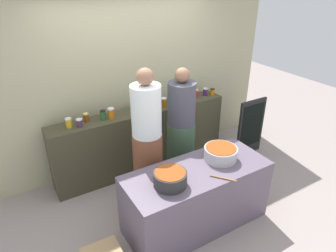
{
  "coord_description": "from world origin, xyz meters",
  "views": [
    {
      "loc": [
        -1.73,
        -2.54,
        2.78
      ],
      "look_at": [
        0.0,
        0.35,
        1.05
      ],
      "focal_mm": 32.56,
      "sensor_mm": 36.0,
      "label": 1
    }
  ],
  "objects_px": {
    "preserve_jar_1": "(79,123)",
    "preserve_jar_3": "(103,115)",
    "preserve_jar_4": "(111,113)",
    "cooking_pot_left": "(170,179)",
    "preserve_jar_2": "(86,117)",
    "preserve_jar_9": "(185,97)",
    "preserve_jar_10": "(188,94)",
    "cook_in_cap": "(181,134)",
    "wooden_spoon": "(223,178)",
    "preserve_jar_8": "(171,100)",
    "preserve_jar_11": "(196,93)",
    "preserve_jar_0": "(69,123)",
    "preserve_jar_6": "(146,108)",
    "preserve_jar_12": "(205,92)",
    "chalkboard_sign": "(251,127)",
    "preserve_jar_13": "(212,92)",
    "cooking_pot_center": "(221,153)",
    "preserve_jar_5": "(139,109)",
    "preserve_jar_7": "(164,102)",
    "cook_with_tongs": "(147,147)"
  },
  "relations": [
    {
      "from": "cook_in_cap",
      "to": "chalkboard_sign",
      "type": "relative_size",
      "value": 1.77
    },
    {
      "from": "preserve_jar_8",
      "to": "preserve_jar_11",
      "type": "distance_m",
      "value": 0.47
    },
    {
      "from": "cooking_pot_center",
      "to": "wooden_spoon",
      "type": "xyz_separation_m",
      "value": [
        -0.22,
        -0.32,
        -0.07
      ]
    },
    {
      "from": "preserve_jar_8",
      "to": "preserve_jar_10",
      "type": "bearing_deg",
      "value": 1.47
    },
    {
      "from": "cook_in_cap",
      "to": "chalkboard_sign",
      "type": "xyz_separation_m",
      "value": [
        1.4,
        0.05,
        -0.28
      ]
    },
    {
      "from": "preserve_jar_4",
      "to": "cooking_pot_center",
      "type": "xyz_separation_m",
      "value": [
        0.83,
        -1.32,
        -0.19
      ]
    },
    {
      "from": "preserve_jar_9",
      "to": "wooden_spoon",
      "type": "height_order",
      "value": "preserve_jar_9"
    },
    {
      "from": "preserve_jar_7",
      "to": "preserve_jar_13",
      "type": "bearing_deg",
      "value": 1.84
    },
    {
      "from": "cook_in_cap",
      "to": "preserve_jar_11",
      "type": "bearing_deg",
      "value": 42.29
    },
    {
      "from": "cooking_pot_left",
      "to": "chalkboard_sign",
      "type": "bearing_deg",
      "value": 23.69
    },
    {
      "from": "preserve_jar_10",
      "to": "cook_in_cap",
      "type": "bearing_deg",
      "value": -130.47
    },
    {
      "from": "cook_in_cap",
      "to": "preserve_jar_10",
      "type": "bearing_deg",
      "value": 49.53
    },
    {
      "from": "preserve_jar_4",
      "to": "wooden_spoon",
      "type": "xyz_separation_m",
      "value": [
        0.61,
        -1.65,
        -0.26
      ]
    },
    {
      "from": "preserve_jar_10",
      "to": "preserve_jar_13",
      "type": "bearing_deg",
      "value": -8.3
    },
    {
      "from": "preserve_jar_4",
      "to": "cooking_pot_left",
      "type": "xyz_separation_m",
      "value": [
        0.07,
        -1.44,
        -0.19
      ]
    },
    {
      "from": "preserve_jar_6",
      "to": "preserve_jar_12",
      "type": "bearing_deg",
      "value": 3.36
    },
    {
      "from": "preserve_jar_8",
      "to": "preserve_jar_11",
      "type": "xyz_separation_m",
      "value": [
        0.47,
        -0.0,
        0.01
      ]
    },
    {
      "from": "cooking_pot_center",
      "to": "preserve_jar_0",
      "type": "bearing_deg",
      "value": 135.98
    },
    {
      "from": "preserve_jar_1",
      "to": "preserve_jar_10",
      "type": "relative_size",
      "value": 0.82
    },
    {
      "from": "preserve_jar_12",
      "to": "cook_with_tongs",
      "type": "bearing_deg",
      "value": -152.13
    },
    {
      "from": "preserve_jar_2",
      "to": "cook_in_cap",
      "type": "relative_size",
      "value": 0.07
    },
    {
      "from": "wooden_spoon",
      "to": "cooking_pot_left",
      "type": "bearing_deg",
      "value": 158.79
    },
    {
      "from": "preserve_jar_8",
      "to": "preserve_jar_11",
      "type": "bearing_deg",
      "value": -0.43
    },
    {
      "from": "preserve_jar_11",
      "to": "cooking_pot_center",
      "type": "relative_size",
      "value": 0.32
    },
    {
      "from": "preserve_jar_4",
      "to": "chalkboard_sign",
      "type": "relative_size",
      "value": 0.15
    },
    {
      "from": "preserve_jar_11",
      "to": "chalkboard_sign",
      "type": "bearing_deg",
      "value": -38.28
    },
    {
      "from": "preserve_jar_0",
      "to": "preserve_jar_11",
      "type": "height_order",
      "value": "preserve_jar_0"
    },
    {
      "from": "wooden_spoon",
      "to": "preserve_jar_8",
      "type": "bearing_deg",
      "value": 77.58
    },
    {
      "from": "preserve_jar_9",
      "to": "preserve_jar_12",
      "type": "height_order",
      "value": "preserve_jar_9"
    },
    {
      "from": "preserve_jar_6",
      "to": "preserve_jar_7",
      "type": "xyz_separation_m",
      "value": [
        0.3,
        -0.0,
        0.02
      ]
    },
    {
      "from": "preserve_jar_6",
      "to": "cooking_pot_center",
      "type": "distance_m",
      "value": 1.35
    },
    {
      "from": "preserve_jar_5",
      "to": "preserve_jar_8",
      "type": "distance_m",
      "value": 0.59
    },
    {
      "from": "preserve_jar_2",
      "to": "preserve_jar_5",
      "type": "height_order",
      "value": "preserve_jar_2"
    },
    {
      "from": "preserve_jar_1",
      "to": "preserve_jar_2",
      "type": "xyz_separation_m",
      "value": [
        0.12,
        0.1,
        0.01
      ]
    },
    {
      "from": "preserve_jar_2",
      "to": "preserve_jar_7",
      "type": "distance_m",
      "value": 1.14
    },
    {
      "from": "preserve_jar_9",
      "to": "cook_in_cap",
      "type": "bearing_deg",
      "value": -127.13
    },
    {
      "from": "preserve_jar_8",
      "to": "cooking_pot_left",
      "type": "height_order",
      "value": "preserve_jar_8"
    },
    {
      "from": "preserve_jar_8",
      "to": "preserve_jar_10",
      "type": "xyz_separation_m",
      "value": [
        0.32,
        0.01,
        0.02
      ]
    },
    {
      "from": "preserve_jar_1",
      "to": "cook_in_cap",
      "type": "bearing_deg",
      "value": -24.08
    },
    {
      "from": "preserve_jar_9",
      "to": "preserve_jar_11",
      "type": "xyz_separation_m",
      "value": [
        0.25,
        0.06,
        -0.01
      ]
    },
    {
      "from": "preserve_jar_5",
      "to": "preserve_jar_12",
      "type": "height_order",
      "value": "preserve_jar_12"
    },
    {
      "from": "preserve_jar_1",
      "to": "preserve_jar_3",
      "type": "distance_m",
      "value": 0.34
    },
    {
      "from": "preserve_jar_13",
      "to": "wooden_spoon",
      "type": "bearing_deg",
      "value": -124.38
    },
    {
      "from": "preserve_jar_7",
      "to": "preserve_jar_11",
      "type": "height_order",
      "value": "preserve_jar_7"
    },
    {
      "from": "preserve_jar_2",
      "to": "preserve_jar_9",
      "type": "height_order",
      "value": "preserve_jar_9"
    },
    {
      "from": "preserve_jar_7",
      "to": "cook_in_cap",
      "type": "relative_size",
      "value": 0.08
    },
    {
      "from": "preserve_jar_4",
      "to": "preserve_jar_13",
      "type": "bearing_deg",
      "value": 0.08
    },
    {
      "from": "preserve_jar_11",
      "to": "cook_in_cap",
      "type": "bearing_deg",
      "value": -137.71
    },
    {
      "from": "preserve_jar_4",
      "to": "preserve_jar_6",
      "type": "xyz_separation_m",
      "value": [
        0.52,
        -0.03,
        -0.02
      ]
    },
    {
      "from": "wooden_spoon",
      "to": "cook_with_tongs",
      "type": "relative_size",
      "value": 0.16
    }
  ]
}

